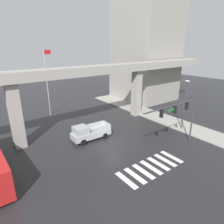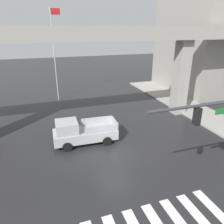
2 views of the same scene
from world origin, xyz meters
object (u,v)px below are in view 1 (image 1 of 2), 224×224
street_lamp_near_corner (185,99)px  street_lamp_mid_block (138,88)px  flagpole (47,79)px  pickup_truck (89,133)px  traffic_signal_mast (181,112)px

street_lamp_near_corner → street_lamp_mid_block: same height
street_lamp_mid_block → flagpole: (-13.11, 8.26, 1.83)m
street_lamp_near_corner → flagpole: flagpole is taller
street_lamp_near_corner → street_lamp_mid_block: (0.00, 9.28, 0.00)m
pickup_truck → flagpole: 13.40m
street_lamp_near_corner → flagpole: bearing=126.8°
pickup_truck → flagpole: (-0.62, 12.25, 5.40)m
street_lamp_mid_block → street_lamp_near_corner: bearing=-90.0°
street_lamp_mid_block → flagpole: 15.60m
traffic_signal_mast → street_lamp_mid_block: (5.16, 12.13, -0.01)m
traffic_signal_mast → street_lamp_mid_block: street_lamp_mid_block is taller
traffic_signal_mast → flagpole: 21.95m
pickup_truck → traffic_signal_mast: size_ratio=0.59×
pickup_truck → street_lamp_near_corner: size_ratio=0.71×
flagpole → pickup_truck: bearing=-87.1°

